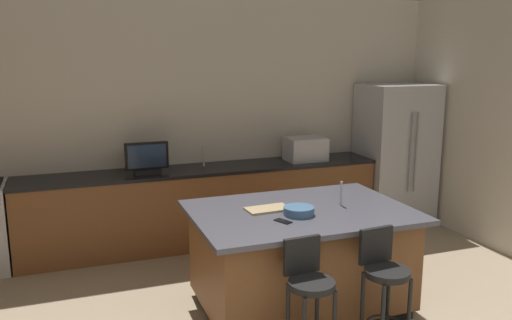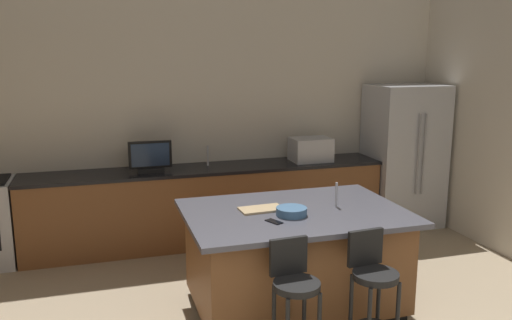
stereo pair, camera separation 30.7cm
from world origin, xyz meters
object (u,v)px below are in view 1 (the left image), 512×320
at_px(bar_stool_right, 384,281).
at_px(fruit_bowl, 299,211).
at_px(bar_stool_left, 309,292).
at_px(kitchen_island, 300,258).
at_px(refrigerator, 395,154).
at_px(tv_monitor, 147,159).
at_px(cell_phone, 283,221).
at_px(microwave, 305,149).
at_px(cutting_board, 268,209).

distance_m(bar_stool_right, fruit_bowl, 0.91).
bearing_deg(bar_stool_left, kitchen_island, 65.57).
distance_m(refrigerator, tv_monitor, 3.26).
bearing_deg(bar_stool_right, cell_phone, 127.86).
relative_size(microwave, cell_phone, 3.20).
distance_m(refrigerator, bar_stool_left, 3.66).
distance_m(bar_stool_left, cutting_board, 0.98).
xyz_separation_m(refrigerator, bar_stool_left, (-2.51, -2.64, -0.36)).
distance_m(kitchen_island, tv_monitor, 2.19).
bearing_deg(refrigerator, tv_monitor, 179.92).
distance_m(cell_phone, cutting_board, 0.34).
height_order(bar_stool_right, fruit_bowl, fruit_bowl).
xyz_separation_m(bar_stool_left, cell_phone, (0.04, 0.58, 0.35)).
xyz_separation_m(refrigerator, bar_stool_right, (-1.91, -2.68, -0.34)).
height_order(bar_stool_right, cell_phone, bar_stool_right).
distance_m(microwave, tv_monitor, 1.97).
distance_m(refrigerator, bar_stool_right, 3.31).
relative_size(refrigerator, cell_phone, 12.25).
relative_size(refrigerator, bar_stool_right, 1.91).
relative_size(refrigerator, cutting_board, 4.87).
relative_size(kitchen_island, bar_stool_left, 2.01).
bearing_deg(tv_monitor, bar_stool_right, -63.46).
bearing_deg(cell_phone, bar_stool_left, -118.01).
xyz_separation_m(microwave, fruit_bowl, (-1.00, -1.99, -0.12)).
distance_m(kitchen_island, refrigerator, 2.89).
height_order(microwave, cell_phone, microwave).
xyz_separation_m(cell_phone, cutting_board, (-0.00, 0.34, 0.01)).
distance_m(refrigerator, fruit_bowl, 2.99).
bearing_deg(fruit_bowl, tv_monitor, 116.57).
height_order(kitchen_island, bar_stool_right, bar_stool_right).
bearing_deg(refrigerator, bar_stool_left, -133.64).
bearing_deg(refrigerator, microwave, 177.50).
xyz_separation_m(kitchen_island, bar_stool_left, (-0.31, -0.82, 0.10)).
xyz_separation_m(bar_stool_right, cutting_board, (-0.57, 0.96, 0.35)).
height_order(tv_monitor, cutting_board, tv_monitor).
distance_m(kitchen_island, bar_stool_left, 0.88).
bearing_deg(refrigerator, cell_phone, -140.25).
bearing_deg(cell_phone, microwave, 36.15).
relative_size(refrigerator, microwave, 3.83).
bearing_deg(microwave, cutting_board, -123.91).
bearing_deg(bar_stool_left, bar_stool_right, -7.57).
distance_m(refrigerator, cell_phone, 3.22).
xyz_separation_m(kitchen_island, cutting_board, (-0.27, 0.09, 0.46)).
relative_size(bar_stool_left, cutting_board, 2.50).
height_order(bar_stool_right, cutting_board, bar_stool_right).
height_order(fruit_bowl, cell_phone, fruit_bowl).
height_order(tv_monitor, cell_phone, tv_monitor).
bearing_deg(microwave, tv_monitor, -178.49).
relative_size(tv_monitor, cell_phone, 3.20).
distance_m(bar_stool_left, bar_stool_right, 0.60).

